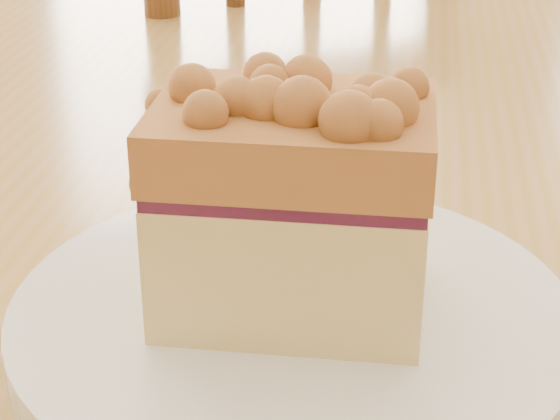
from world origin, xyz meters
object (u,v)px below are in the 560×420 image
(cafe_chair_main, at_px, (254,209))
(cake_slice, at_px, (288,193))
(plate, at_px, (292,323))
(cafe_table_main, at_px, (550,292))

(cafe_chair_main, height_order, cake_slice, cafe_chair_main)
(cafe_chair_main, bearing_deg, cake_slice, 65.22)
(plate, bearing_deg, cafe_chair_main, 82.92)
(plate, height_order, cake_slice, cake_slice)
(cafe_table_main, xyz_separation_m, cafe_chair_main, (-0.11, 0.59, -0.21))
(cafe_chair_main, bearing_deg, cafe_table_main, 82.89)
(cafe_chair_main, relative_size, cake_slice, 6.54)
(plate, distance_m, cake_slice, 0.06)
(cafe_table_main, height_order, cafe_chair_main, cafe_chair_main)
(cafe_table_main, bearing_deg, cake_slice, -124.09)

